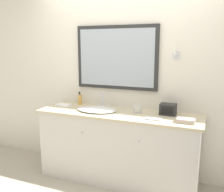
{
  "coord_description": "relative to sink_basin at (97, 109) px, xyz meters",
  "views": [
    {
      "loc": [
        1.04,
        -2.47,
        1.7
      ],
      "look_at": [
        -0.08,
        0.31,
        1.1
      ],
      "focal_mm": 40.0,
      "sensor_mm": 36.0,
      "label": 1
    }
  ],
  "objects": [
    {
      "name": "ground_plane",
      "position": [
        0.28,
        -0.29,
        -0.92
      ],
      "size": [
        14.0,
        14.0,
        0.0
      ],
      "primitive_type": "plane",
      "color": "#B2A893"
    },
    {
      "name": "wall_back",
      "position": [
        0.28,
        0.36,
        0.36
      ],
      "size": [
        8.0,
        0.18,
        2.55
      ],
      "color": "silver",
      "rests_on": "ground_plane"
    },
    {
      "name": "vanity_counter",
      "position": [
        0.28,
        0.02,
        -0.47
      ],
      "size": [
        2.03,
        0.61,
        0.9
      ],
      "color": "beige",
      "rests_on": "ground_plane"
    },
    {
      "name": "sink_basin",
      "position": [
        0.0,
        0.0,
        0.0
      ],
      "size": [
        0.51,
        0.4,
        0.2
      ],
      "color": "white",
      "rests_on": "vanity_counter"
    },
    {
      "name": "soap_bottle",
      "position": [
        -0.37,
        0.23,
        0.05
      ],
      "size": [
        0.06,
        0.06,
        0.18
      ],
      "color": "gold",
      "rests_on": "vanity_counter"
    },
    {
      "name": "appliance_box",
      "position": [
        0.86,
        0.15,
        0.05
      ],
      "size": [
        0.19,
        0.14,
        0.13
      ],
      "color": "black",
      "rests_on": "vanity_counter"
    },
    {
      "name": "picture_frame",
      "position": [
        0.51,
        0.07,
        0.03
      ],
      "size": [
        0.1,
        0.01,
        0.1
      ],
      "color": "#B2B2B7",
      "rests_on": "vanity_counter"
    },
    {
      "name": "hand_towel_near_sink",
      "position": [
        1.1,
        -0.1,
        0.0
      ],
      "size": [
        0.19,
        0.13,
        0.05
      ],
      "color": "#B7A899",
      "rests_on": "vanity_counter"
    },
    {
      "name": "hand_towel_far_corner",
      "position": [
        -0.51,
        0.04,
        -0.0
      ],
      "size": [
        0.19,
        0.11,
        0.03
      ],
      "color": "white",
      "rests_on": "vanity_counter"
    },
    {
      "name": "metal_tray",
      "position": [
        0.75,
        -0.11,
        -0.01
      ],
      "size": [
        0.18,
        0.11,
        0.01
      ],
      "color": "#ADADB2",
      "rests_on": "vanity_counter"
    }
  ]
}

